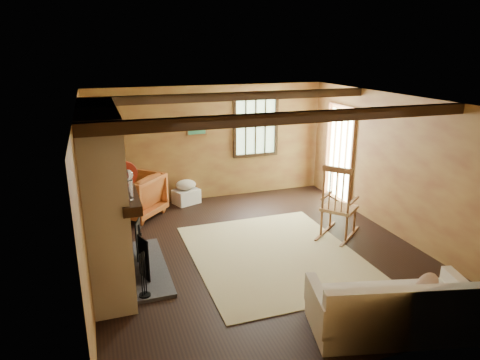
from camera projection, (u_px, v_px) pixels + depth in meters
name	position (u px, v px, depth m)	size (l,w,h in m)	color
ground	(257.00, 251.00, 6.86)	(5.50, 5.50, 0.00)	black
room_envelope	(266.00, 147.00, 6.68)	(5.02, 5.52, 2.44)	olive
fireplace	(107.00, 202.00, 5.84)	(1.02, 2.30, 2.40)	#935739
rug	(274.00, 254.00, 6.75)	(2.50, 3.00, 0.01)	#C1B881
rocking_chair	(338.00, 206.00, 7.27)	(1.03, 0.96, 1.29)	tan
sofa	(393.00, 312.00, 4.84)	(1.97, 1.22, 0.74)	silver
firewood_pile	(127.00, 207.00, 8.49)	(0.58, 0.11, 0.21)	brown
laundry_basket	(186.00, 196.00, 8.93)	(0.50, 0.38, 0.30)	white
basket_pillow	(186.00, 185.00, 8.86)	(0.42, 0.34, 0.21)	silver
armchair	(135.00, 195.00, 8.18)	(0.90, 0.92, 0.84)	#BF6026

